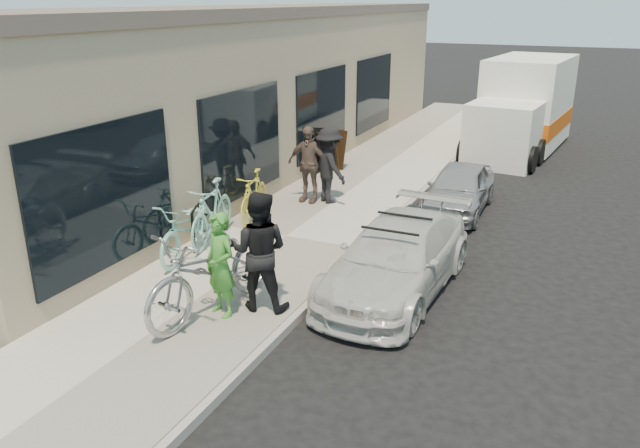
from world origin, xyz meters
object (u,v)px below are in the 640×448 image
(bike_rack, at_px, (196,223))
(sandwich_board, at_px, (331,150))
(sedan_white, at_px, (397,258))
(bystander_b, at_px, (308,164))
(woman_rider, at_px, (220,265))
(cruiser_bike_a, at_px, (212,212))
(cruiser_bike_b, at_px, (188,228))
(man_standing, at_px, (259,251))
(sedan_silver, at_px, (459,189))
(cruiser_bike_c, at_px, (254,195))
(moving_truck, at_px, (523,110))
(tandem_bike, at_px, (213,270))
(bystander_a, at_px, (329,165))

(bike_rack, height_order, sandwich_board, sandwich_board)
(sedan_white, xyz_separation_m, bystander_b, (-3.07, 3.24, 0.43))
(bystander_b, bearing_deg, woman_rider, -76.56)
(sedan_white, bearing_deg, cruiser_bike_a, 177.90)
(sandwich_board, distance_m, cruiser_bike_b, 6.39)
(man_standing, bearing_deg, cruiser_bike_b, -42.51)
(sedan_white, height_order, bystander_b, bystander_b)
(sedan_silver, bearing_deg, cruiser_bike_c, -145.25)
(sandwich_board, xyz_separation_m, sedan_silver, (3.73, -1.61, -0.15))
(bike_rack, xyz_separation_m, cruiser_bike_a, (0.08, 0.39, 0.10))
(sedan_silver, bearing_deg, moving_truck, 85.54)
(tandem_bike, bearing_deg, cruiser_bike_c, 122.09)
(cruiser_bike_a, bearing_deg, sedan_silver, 36.59)
(man_standing, xyz_separation_m, cruiser_bike_c, (-2.05, 3.36, -0.39))
(bike_rack, height_order, cruiser_bike_c, cruiser_bike_c)
(cruiser_bike_a, distance_m, bystander_a, 3.24)
(sedan_white, distance_m, moving_truck, 11.09)
(sandwich_board, bearing_deg, cruiser_bike_a, -79.71)
(cruiser_bike_b, relative_size, cruiser_bike_c, 1.21)
(man_standing, bearing_deg, bike_rack, -48.30)
(sandwich_board, relative_size, man_standing, 0.57)
(woman_rider, height_order, man_standing, man_standing)
(tandem_bike, xyz_separation_m, cruiser_bike_a, (-1.58, 2.34, -0.09))
(sedan_silver, height_order, man_standing, man_standing)
(bystander_a, height_order, bystander_b, bystander_b)
(bystander_b, bearing_deg, tandem_bike, -77.87)
(cruiser_bike_a, height_order, cruiser_bike_c, cruiser_bike_a)
(tandem_bike, height_order, bystander_a, bystander_a)
(sedan_white, distance_m, man_standing, 2.29)
(sandwich_board, bearing_deg, cruiser_bike_c, -78.76)
(sedan_silver, bearing_deg, woman_rider, -108.08)
(sandwich_board, relative_size, sedan_white, 0.25)
(sedan_silver, distance_m, woman_rider, 6.67)
(cruiser_bike_a, bearing_deg, cruiser_bike_b, -100.97)
(cruiser_bike_b, bearing_deg, cruiser_bike_c, 78.86)
(cruiser_bike_a, xyz_separation_m, cruiser_bike_c, (0.06, 1.43, -0.08))
(bike_rack, xyz_separation_m, bystander_a, (1.09, 3.46, 0.36))
(cruiser_bike_c, xyz_separation_m, bystander_b, (0.52, 1.50, 0.35))
(sedan_white, distance_m, woman_rider, 2.83)
(cruiser_bike_b, height_order, bystander_a, bystander_a)
(bike_rack, distance_m, tandem_bike, 2.57)
(tandem_bike, xyz_separation_m, cruiser_bike_c, (-1.53, 3.77, -0.17))
(tandem_bike, height_order, bystander_b, bystander_b)
(bystander_a, bearing_deg, tandem_bike, 130.17)
(bike_rack, xyz_separation_m, sedan_white, (3.72, 0.08, -0.05))
(sedan_white, relative_size, cruiser_bike_c, 2.44)
(woman_rider, bearing_deg, moving_truck, 101.20)
(tandem_bike, distance_m, man_standing, 0.70)
(moving_truck, bearing_deg, cruiser_bike_a, -104.96)
(sedan_silver, height_order, bystander_a, bystander_a)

